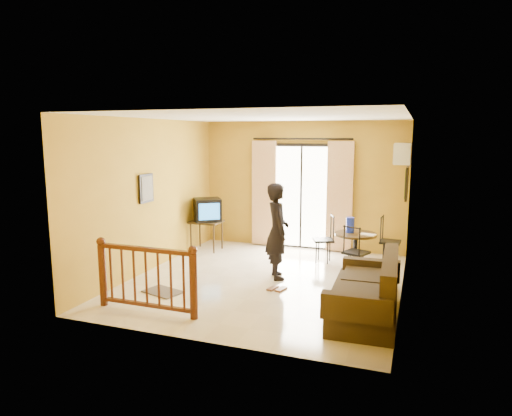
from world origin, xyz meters
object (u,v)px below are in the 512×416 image
(sofa, at_px, (369,295))
(standing_person, at_px, (277,231))
(dining_table, at_px, (355,241))
(television, at_px, (207,210))
(coffee_table, at_px, (375,277))

(sofa, height_order, standing_person, standing_person)
(dining_table, xyz_separation_m, sofa, (0.51, -2.40, -0.19))
(television, bearing_deg, dining_table, -39.16)
(television, xyz_separation_m, sofa, (3.73, -2.65, -0.57))
(dining_table, xyz_separation_m, coffee_table, (0.50, -1.33, -0.25))
(dining_table, relative_size, standing_person, 0.47)
(coffee_table, bearing_deg, dining_table, 110.63)
(television, bearing_deg, sofa, -70.25)
(dining_table, distance_m, standing_person, 1.67)
(coffee_table, height_order, sofa, sofa)
(coffee_table, bearing_deg, sofa, -89.59)
(sofa, bearing_deg, dining_table, 99.96)
(dining_table, bearing_deg, standing_person, -137.69)
(dining_table, bearing_deg, sofa, -78.04)
(dining_table, relative_size, coffee_table, 0.87)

